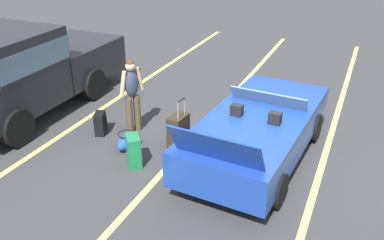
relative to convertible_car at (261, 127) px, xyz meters
name	(u,v)px	position (x,y,z in m)	size (l,w,h in m)	color
ground_plane	(256,158)	(-0.20, 0.01, -0.59)	(80.00, 80.00, 0.00)	#333335
lot_line_near	(320,172)	(-0.20, -1.23, -0.59)	(18.00, 0.12, 0.01)	#EAE066
lot_line_mid	(189,143)	(-0.20, 1.47, -0.59)	(18.00, 0.12, 0.01)	#EAE066
lot_line_far	(84,121)	(-0.20, 4.17, -0.59)	(18.00, 0.12, 0.01)	#EAE066
convertible_car	(261,127)	(0.00, 0.00, 0.00)	(4.32, 2.07, 1.51)	navy
suitcase_large_black	(178,132)	(-0.46, 1.59, -0.22)	(0.50, 0.33, 1.11)	#2D2319
suitcase_medium_bright	(134,151)	(-1.38, 2.09, -0.28)	(0.46, 0.44, 0.62)	#19723F
suitcase_small_carryon	(100,123)	(-0.56, 3.41, -0.34)	(0.39, 0.32, 0.50)	black
duffel_bag	(127,141)	(-0.87, 2.55, -0.43)	(0.64, 0.37, 0.34)	#1E479E
traveler_person	(132,92)	(-0.16, 2.81, 0.34)	(0.58, 0.34, 1.65)	#4C3F2D
parked_pickup_truck_near	(23,70)	(-0.37, 5.61, 0.51)	(5.01, 2.11, 2.10)	black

